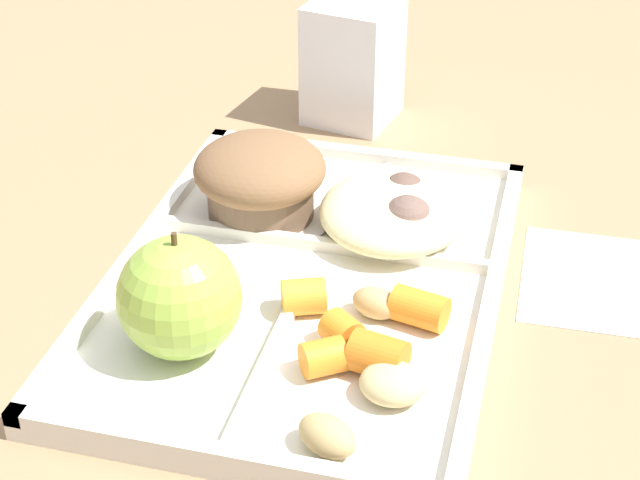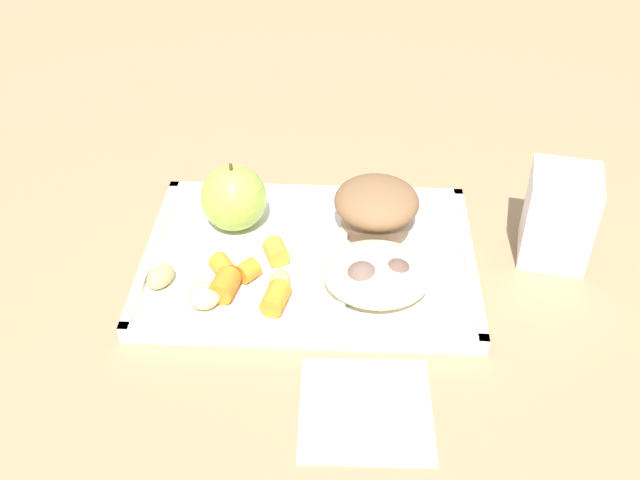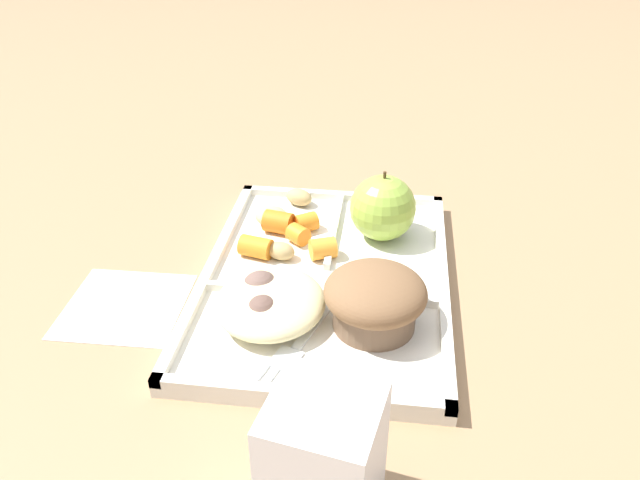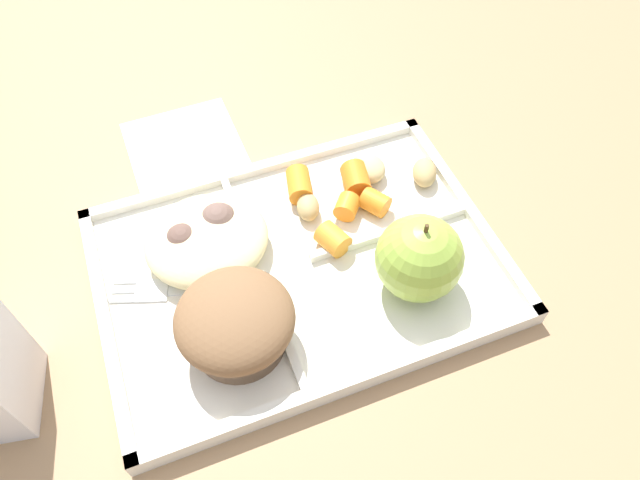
# 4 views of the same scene
# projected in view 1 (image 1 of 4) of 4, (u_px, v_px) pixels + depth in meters

# --- Properties ---
(ground) EXTENTS (6.00, 6.00, 0.00)m
(ground) POSITION_uv_depth(u_px,v_px,m) (308.00, 292.00, 0.71)
(ground) COLOR #997551
(lunch_tray) EXTENTS (0.36, 0.26, 0.02)m
(lunch_tray) POSITION_uv_depth(u_px,v_px,m) (308.00, 285.00, 0.70)
(lunch_tray) COLOR silver
(lunch_tray) RESTS_ON ground
(green_apple) EXTENTS (0.08, 0.08, 0.08)m
(green_apple) POSITION_uv_depth(u_px,v_px,m) (179.00, 297.00, 0.62)
(green_apple) COLOR #93B742
(green_apple) RESTS_ON lunch_tray
(bran_muffin) EXTENTS (0.10, 0.10, 0.06)m
(bran_muffin) POSITION_uv_depth(u_px,v_px,m) (260.00, 177.00, 0.75)
(bran_muffin) COLOR brown
(bran_muffin) RESTS_ON lunch_tray
(carrot_slice_tilted) EXTENTS (0.03, 0.03, 0.02)m
(carrot_slice_tilted) POSITION_uv_depth(u_px,v_px,m) (342.00, 331.00, 0.63)
(carrot_slice_tilted) COLOR orange
(carrot_slice_tilted) RESTS_ON lunch_tray
(carrot_slice_back) EXTENTS (0.03, 0.03, 0.02)m
(carrot_slice_back) POSITION_uv_depth(u_px,v_px,m) (304.00, 297.00, 0.66)
(carrot_slice_back) COLOR orange
(carrot_slice_back) RESTS_ON lunch_tray
(carrot_slice_diagonal) EXTENTS (0.03, 0.04, 0.03)m
(carrot_slice_diagonal) POSITION_uv_depth(u_px,v_px,m) (378.00, 356.00, 0.61)
(carrot_slice_diagonal) COLOR orange
(carrot_slice_diagonal) RESTS_ON lunch_tray
(carrot_slice_small) EXTENTS (0.03, 0.03, 0.02)m
(carrot_slice_small) POSITION_uv_depth(u_px,v_px,m) (323.00, 357.00, 0.61)
(carrot_slice_small) COLOR orange
(carrot_slice_small) RESTS_ON lunch_tray
(carrot_slice_edge) EXTENTS (0.03, 0.04, 0.02)m
(carrot_slice_edge) POSITION_uv_depth(u_px,v_px,m) (419.00, 308.00, 0.65)
(carrot_slice_edge) COLOR orange
(carrot_slice_edge) RESTS_ON lunch_tray
(potato_chunk_wedge) EXTENTS (0.04, 0.04, 0.02)m
(potato_chunk_wedge) POSITION_uv_depth(u_px,v_px,m) (393.00, 384.00, 0.59)
(potato_chunk_wedge) COLOR tan
(potato_chunk_wedge) RESTS_ON lunch_tray
(potato_chunk_large) EXTENTS (0.04, 0.04, 0.02)m
(potato_chunk_large) POSITION_uv_depth(u_px,v_px,m) (327.00, 436.00, 0.56)
(potato_chunk_large) COLOR tan
(potato_chunk_large) RESTS_ON lunch_tray
(potato_chunk_corner) EXTENTS (0.03, 0.04, 0.02)m
(potato_chunk_corner) POSITION_uv_depth(u_px,v_px,m) (376.00, 303.00, 0.66)
(potato_chunk_corner) COLOR tan
(potato_chunk_corner) RESTS_ON lunch_tray
(egg_noodle_pile) EXTENTS (0.11, 0.11, 0.03)m
(egg_noodle_pile) POSITION_uv_depth(u_px,v_px,m) (393.00, 211.00, 0.74)
(egg_noodle_pile) COLOR beige
(egg_noodle_pile) RESTS_ON lunch_tray
(meatball_side) EXTENTS (0.04, 0.04, 0.04)m
(meatball_side) POSITION_uv_depth(u_px,v_px,m) (403.00, 197.00, 0.75)
(meatball_side) COLOR brown
(meatball_side) RESTS_ON lunch_tray
(meatball_front) EXTENTS (0.04, 0.04, 0.04)m
(meatball_front) POSITION_uv_depth(u_px,v_px,m) (407.00, 222.00, 0.72)
(meatball_front) COLOR brown
(meatball_front) RESTS_ON lunch_tray
(meatball_back) EXTENTS (0.03, 0.03, 0.03)m
(meatball_back) POSITION_uv_depth(u_px,v_px,m) (403.00, 213.00, 0.74)
(meatball_back) COLOR brown
(meatball_back) RESTS_ON lunch_tray
(meatball_center) EXTENTS (0.03, 0.03, 0.03)m
(meatball_center) POSITION_uv_depth(u_px,v_px,m) (386.00, 212.00, 0.74)
(meatball_center) COLOR brown
(meatball_center) RESTS_ON lunch_tray
(plastic_fork) EXTENTS (0.13, 0.06, 0.00)m
(plastic_fork) POSITION_uv_depth(u_px,v_px,m) (361.00, 198.00, 0.79)
(plastic_fork) COLOR white
(plastic_fork) RESTS_ON lunch_tray
(milk_carton) EXTENTS (0.08, 0.08, 0.11)m
(milk_carton) POSITION_uv_depth(u_px,v_px,m) (353.00, 61.00, 0.90)
(milk_carton) COLOR white
(milk_carton) RESTS_ON ground
(paper_napkin) EXTENTS (0.12, 0.12, 0.00)m
(paper_napkin) POSITION_uv_depth(u_px,v_px,m) (609.00, 282.00, 0.71)
(paper_napkin) COLOR white
(paper_napkin) RESTS_ON ground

